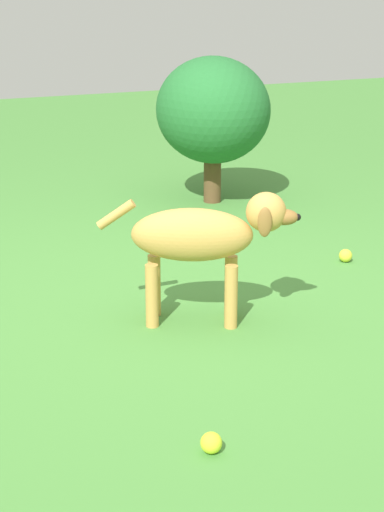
% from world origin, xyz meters
% --- Properties ---
extents(ground, '(14.00, 14.00, 0.00)m').
position_xyz_m(ground, '(0.00, 0.00, 0.00)').
color(ground, '#478438').
extents(dog, '(0.43, 0.74, 0.55)m').
position_xyz_m(dog, '(-0.19, -0.01, 0.36)').
color(dog, '#C69347').
rests_on(dog, ground).
extents(tennis_ball_0, '(0.07, 0.07, 0.07)m').
position_xyz_m(tennis_ball_0, '(-1.11, 0.40, 0.03)').
color(tennis_ball_0, '#CEE42C').
rests_on(tennis_ball_0, ground).
extents(tennis_ball_1, '(0.07, 0.07, 0.07)m').
position_xyz_m(tennis_ball_1, '(0.20, -0.98, 0.03)').
color(tennis_ball_1, yellow).
rests_on(tennis_ball_1, ground).
extents(shrub_near, '(0.77, 0.69, 0.91)m').
position_xyz_m(shrub_near, '(1.56, -0.91, 0.58)').
color(shrub_near, brown).
rests_on(shrub_near, ground).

